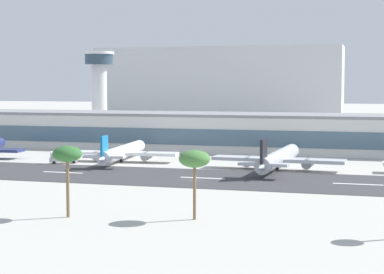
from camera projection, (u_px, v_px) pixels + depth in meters
name	position (u px, v px, depth m)	size (l,w,h in m)	color
ground_plane	(193.00, 180.00, 168.97)	(1400.00, 1400.00, 0.00)	#B2AFA8
runway_strip	(196.00, 178.00, 172.17)	(800.00, 34.06, 0.08)	#38383A
runway_centreline_dash_3	(63.00, 172.00, 182.58)	(12.00, 1.20, 0.01)	white
runway_centreline_dash_4	(202.00, 178.00, 171.71)	(12.00, 1.20, 0.01)	white
runway_centreline_dash_5	(358.00, 184.00, 161.03)	(12.00, 1.20, 0.01)	white
terminal_building	(226.00, 132.00, 245.04)	(216.52, 28.88, 13.74)	silver
control_tower	(99.00, 85.00, 297.01)	(13.68, 13.68, 39.10)	silver
distant_hotel_block	(217.00, 88.00, 360.83)	(135.19, 25.31, 44.60)	#BCBCC1
airliner_blue_tail_gate_1	(121.00, 152.00, 207.32)	(36.10, 45.97, 9.60)	silver
airliner_black_tail_gate_2	(277.00, 159.00, 187.58)	(38.27, 49.51, 10.33)	silver
service_fuel_truck_1	(63.00, 157.00, 203.90)	(8.58, 6.73, 3.95)	white
palm_tree_0	(195.00, 160.00, 118.40)	(5.71, 5.71, 12.64)	brown
palm_tree_2	(67.00, 155.00, 120.52)	(5.41, 5.41, 13.22)	brown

